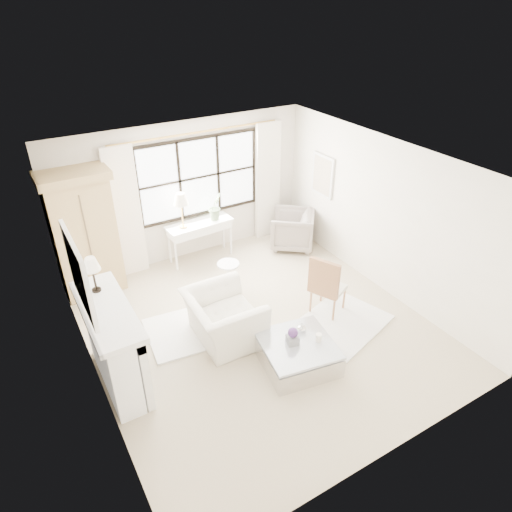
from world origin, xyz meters
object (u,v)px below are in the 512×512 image
object	(u,v)px
console_table	(200,241)
coffee_table	(297,354)
club_armchair	(224,318)
armoire	(84,233)

from	to	relation	value
console_table	coffee_table	bearing A→B (deg)	-94.33
coffee_table	club_armchair	bearing A→B (deg)	131.43
armoire	club_armchair	size ratio (longest dim) A/B	1.91
armoire	coffee_table	bearing A→B (deg)	-60.27
console_table	coffee_table	distance (m)	3.43
club_armchair	coffee_table	xyz separation A→B (m)	(0.65, -1.05, -0.20)
armoire	console_table	world-z (taller)	armoire
armoire	club_armchair	world-z (taller)	armoire
club_armchair	coffee_table	bearing A→B (deg)	-146.35
armoire	coffee_table	distance (m)	4.11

